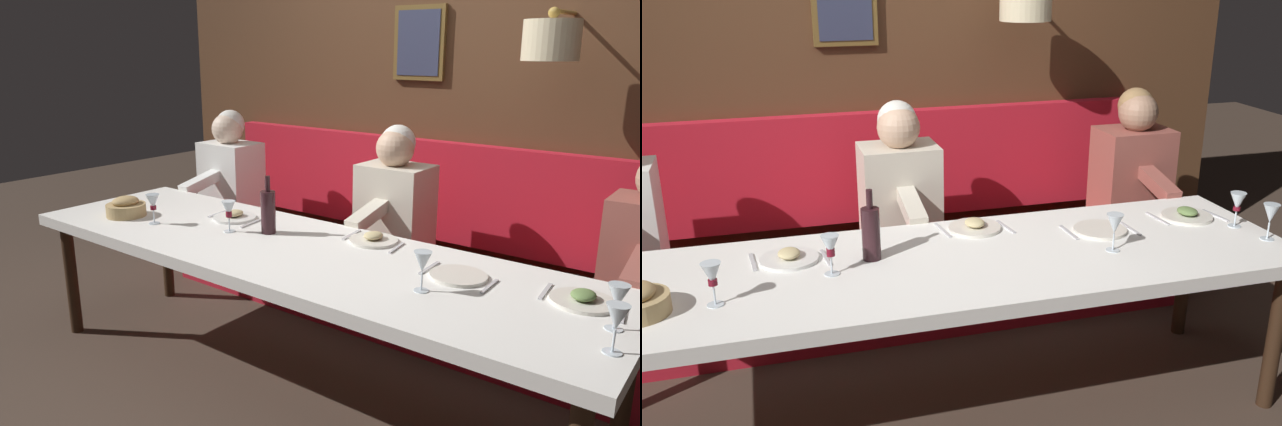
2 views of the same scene
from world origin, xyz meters
The scene contains 17 objects.
ground_plane centered at (0.00, 0.00, 0.00)m, with size 12.00×12.00×0.00m, color #423328.
dining_table centered at (0.00, 0.00, 0.68)m, with size 0.90×3.07×0.74m.
banquette_bench centered at (0.89, 0.00, 0.23)m, with size 0.52×3.27×0.45m, color red.
back_wall_panel centered at (1.46, -0.01, 1.36)m, with size 0.59×4.47×2.90m.
diner_near centered at (0.88, -0.03, 0.82)m, with size 0.60×0.40×0.79m.
diner_middle centered at (0.88, 1.34, 0.82)m, with size 0.60×0.40×0.79m.
place_setting_0 centered at (0.17, -1.28, 0.75)m, with size 0.24×0.32×0.05m.
place_setting_1 centered at (0.30, -0.26, 0.75)m, with size 0.24×0.33×0.05m.
place_setting_2 centered at (0.12, -0.80, 0.75)m, with size 0.24×0.31×0.01m.
place_setting_3 centered at (0.17, 0.58, 0.75)m, with size 0.24×0.32×0.05m.
wine_glass_0 centered at (-0.01, 0.43, 0.86)m, with size 0.07×0.07×0.16m.
wine_glass_1 centered at (-0.10, -0.75, 0.86)m, with size 0.07×0.07×0.16m.
wine_glass_2 centered at (0.00, -1.43, 0.86)m, with size 0.07×0.07×0.16m.
wine_glass_3 centered at (-0.16, 0.86, 0.86)m, with size 0.07×0.07×0.16m.
wine_glass_4 centered at (-0.18, -1.46, 0.86)m, with size 0.07×0.07×0.16m.
wine_bottle centered at (0.10, 0.25, 0.86)m, with size 0.08×0.08×0.30m.
bread_bowl centered at (-0.16, 1.11, 0.79)m, with size 0.22×0.22×0.12m.
Camera 1 is at (-2.10, -1.79, 1.67)m, focal length 33.96 mm.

